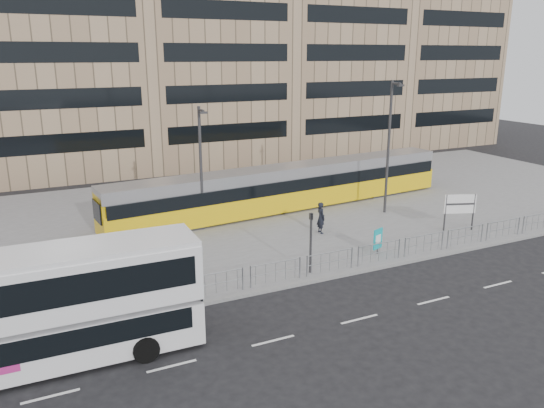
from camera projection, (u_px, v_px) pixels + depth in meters
name	position (u px, v px, depth m)	size (l,w,h in m)	color
ground	(347.00, 276.00, 26.42)	(120.00, 120.00, 0.00)	black
plaza	(251.00, 212.00, 36.81)	(64.00, 24.00, 0.15)	slate
kerb	(346.00, 274.00, 26.44)	(64.00, 0.25, 0.17)	gray
building_row	(176.00, 31.00, 53.27)	(70.40, 18.40, 31.20)	brown
pedestrian_barrier	(374.00, 248.00, 27.42)	(32.07, 0.07, 1.10)	#9A9DA2
road_markings	(416.00, 305.00, 23.37)	(62.00, 0.12, 0.01)	white
double_decker_bus	(46.00, 306.00, 18.30)	(10.66, 2.90, 4.24)	silver
tram	(288.00, 187.00, 37.06)	(26.18, 4.97, 3.07)	yellow
station_sign	(460.00, 206.00, 32.39)	(1.90, 0.76, 2.29)	#2D2D30
ad_panel	(378.00, 239.00, 28.75)	(0.73, 0.31, 1.42)	#2D2D30
pedestrian	(321.00, 218.00, 32.09)	(0.71, 0.46, 1.94)	black
traffic_light_west	(311.00, 235.00, 25.95)	(0.18, 0.21, 3.10)	#2D2D30
lamp_post_west	(201.00, 164.00, 31.89)	(0.45, 1.04, 7.58)	#2D2D30
lamp_post_east	(389.00, 143.00, 35.21)	(0.45, 1.04, 8.90)	#2D2D30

